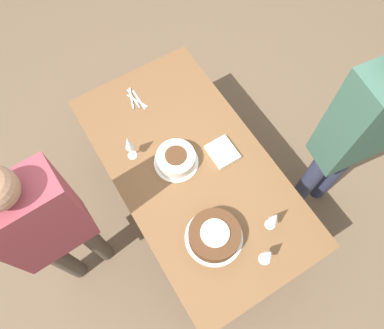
# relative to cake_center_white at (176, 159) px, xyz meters

# --- Properties ---
(ground_plane) EXTENTS (12.00, 12.00, 0.00)m
(ground_plane) POSITION_rel_cake_center_white_xyz_m (0.08, 0.06, -0.78)
(ground_plane) COLOR brown
(dining_table) EXTENTS (1.69, 0.91, 0.73)m
(dining_table) POSITION_rel_cake_center_white_xyz_m (0.08, 0.06, -0.15)
(dining_table) COLOR brown
(dining_table) RESTS_ON ground_plane
(cake_center_white) EXTENTS (0.27, 0.27, 0.10)m
(cake_center_white) POSITION_rel_cake_center_white_xyz_m (0.00, 0.00, 0.00)
(cake_center_white) COLOR white
(cake_center_white) RESTS_ON dining_table
(cake_front_chocolate) EXTENTS (0.33, 0.33, 0.11)m
(cake_front_chocolate) POSITION_rel_cake_center_white_xyz_m (0.51, -0.06, 0.00)
(cake_front_chocolate) COLOR white
(cake_front_chocolate) RESTS_ON dining_table
(wine_glass_near) EXTENTS (0.06, 0.06, 0.20)m
(wine_glass_near) POSITION_rel_cake_center_white_xyz_m (0.62, 0.25, 0.09)
(wine_glass_near) COLOR silver
(wine_glass_near) RESTS_ON dining_table
(wine_glass_far) EXTENTS (0.07, 0.07, 0.19)m
(wine_glass_far) POSITION_rel_cake_center_white_xyz_m (0.76, 0.11, 0.09)
(wine_glass_far) COLOR silver
(wine_glass_far) RESTS_ON dining_table
(wine_glass_extra) EXTENTS (0.06, 0.06, 0.23)m
(wine_glass_extra) POSITION_rel_cake_center_white_xyz_m (-0.18, -0.21, 0.11)
(wine_glass_extra) COLOR silver
(wine_glass_extra) RESTS_ON dining_table
(fork_pile) EXTENTS (0.20, 0.10, 0.01)m
(fork_pile) POSITION_rel_cake_center_white_xyz_m (-0.54, 0.00, -0.04)
(fork_pile) COLOR silver
(fork_pile) RESTS_ON dining_table
(napkin_stack) EXTENTS (0.18, 0.16, 0.03)m
(napkin_stack) POSITION_rel_cake_center_white_xyz_m (0.10, 0.28, -0.03)
(napkin_stack) COLOR silver
(napkin_stack) RESTS_ON dining_table
(person_cutting) EXTENTS (0.24, 0.41, 1.60)m
(person_cutting) POSITION_rel_cake_center_white_xyz_m (0.07, -0.79, 0.19)
(person_cutting) COLOR #4C4238
(person_cutting) RESTS_ON ground_plane
(person_watching) EXTENTS (0.27, 0.42, 1.76)m
(person_watching) POSITION_rel_cake_center_white_xyz_m (0.49, 0.86, 0.29)
(person_watching) COLOR #2D334C
(person_watching) RESTS_ON ground_plane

